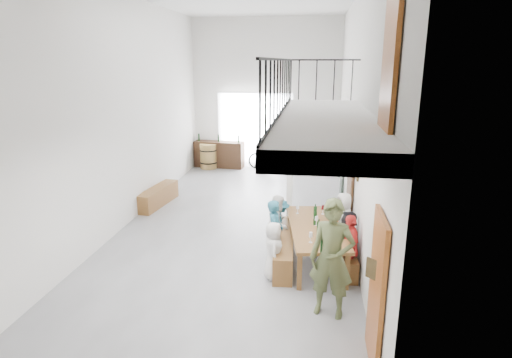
# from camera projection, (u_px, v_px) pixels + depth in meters

# --- Properties ---
(floor) EXTENTS (12.00, 12.00, 0.00)m
(floor) POSITION_uv_depth(u_px,v_px,m) (239.00, 222.00, 10.90)
(floor) COLOR slate
(floor) RESTS_ON ground
(room_walls) EXTENTS (12.00, 12.00, 12.00)m
(room_walls) POSITION_uv_depth(u_px,v_px,m) (237.00, 79.00, 9.95)
(room_walls) COLOR white
(room_walls) RESTS_ON ground
(gateway_portal) EXTENTS (2.80, 0.08, 2.80)m
(gateway_portal) POSITION_uv_depth(u_px,v_px,m) (255.00, 131.00, 16.25)
(gateway_portal) COLOR white
(gateway_portal) RESTS_ON ground
(right_wall_decor) EXTENTS (0.07, 8.28, 5.07)m
(right_wall_decor) POSITION_uv_depth(u_px,v_px,m) (358.00, 179.00, 8.30)
(right_wall_decor) COLOR #924519
(right_wall_decor) RESTS_ON ground
(balcony) EXTENTS (1.52, 5.62, 4.00)m
(balcony) POSITION_uv_depth(u_px,v_px,m) (324.00, 125.00, 6.86)
(balcony) COLOR white
(balcony) RESTS_ON ground
(tasting_table) EXTENTS (1.33, 2.57, 0.79)m
(tasting_table) POSITION_uv_depth(u_px,v_px,m) (316.00, 230.00, 8.51)
(tasting_table) COLOR brown
(tasting_table) RESTS_ON ground
(bench_inner) EXTENTS (0.47, 2.30, 0.53)m
(bench_inner) POSITION_uv_depth(u_px,v_px,m) (284.00, 247.00, 8.77)
(bench_inner) COLOR brown
(bench_inner) RESTS_ON ground
(bench_wall) EXTENTS (0.39, 1.84, 0.42)m
(bench_wall) POSITION_uv_depth(u_px,v_px,m) (345.00, 253.00, 8.62)
(bench_wall) COLOR brown
(bench_wall) RESTS_ON ground
(tableware) EXTENTS (0.84, 1.60, 0.35)m
(tableware) POSITION_uv_depth(u_px,v_px,m) (317.00, 220.00, 8.43)
(tableware) COLOR black
(tableware) RESTS_ON tasting_table
(side_bench) EXTENTS (0.63, 1.86, 0.51)m
(side_bench) POSITION_uv_depth(u_px,v_px,m) (158.00, 196.00, 12.11)
(side_bench) COLOR brown
(side_bench) RESTS_ON ground
(oak_barrel) EXTENTS (0.64, 0.64, 0.94)m
(oak_barrel) POSITION_uv_depth(u_px,v_px,m) (208.00, 156.00, 16.20)
(oak_barrel) COLOR olive
(oak_barrel) RESTS_ON ground
(serving_counter) EXTENTS (1.93, 0.72, 0.99)m
(serving_counter) POSITION_uv_depth(u_px,v_px,m) (219.00, 154.00, 16.39)
(serving_counter) COLOR #342012
(serving_counter) RESTS_ON ground
(counter_bottles) EXTENTS (1.63, 0.23, 0.28)m
(counter_bottles) POSITION_uv_depth(u_px,v_px,m) (219.00, 138.00, 16.19)
(counter_bottles) COLOR black
(counter_bottles) RESTS_ON serving_counter
(guest_left_a) EXTENTS (0.43, 0.59, 1.11)m
(guest_left_a) POSITION_uv_depth(u_px,v_px,m) (273.00, 251.00, 7.95)
(guest_left_a) COLOR silver
(guest_left_a) RESTS_ON ground
(guest_left_b) EXTENTS (0.34, 0.50, 1.33)m
(guest_left_b) POSITION_uv_depth(u_px,v_px,m) (275.00, 232.00, 8.51)
(guest_left_b) COLOR #225D72
(guest_left_b) RESTS_ON ground
(guest_left_c) EXTENTS (0.60, 0.69, 1.24)m
(guest_left_c) POSITION_uv_depth(u_px,v_px,m) (278.00, 223.00, 9.11)
(guest_left_c) COLOR silver
(guest_left_c) RESTS_ON ground
(guest_left_d) EXTENTS (0.54, 0.74, 1.03)m
(guest_left_d) POSITION_uv_depth(u_px,v_px,m) (281.00, 222.00, 9.46)
(guest_left_d) COLOR #225D72
(guest_left_d) RESTS_ON ground
(guest_right_a) EXTENTS (0.48, 0.78, 1.25)m
(guest_right_a) POSITION_uv_depth(u_px,v_px,m) (349.00, 246.00, 7.96)
(guest_right_a) COLOR red
(guest_right_a) RESTS_ON ground
(guest_right_b) EXTENTS (0.57, 1.10, 1.13)m
(guest_right_b) POSITION_uv_depth(u_px,v_px,m) (348.00, 238.00, 8.49)
(guest_right_b) COLOR black
(guest_right_b) RESTS_ON ground
(guest_right_c) EXTENTS (0.62, 0.73, 1.26)m
(guest_right_c) POSITION_uv_depth(u_px,v_px,m) (343.00, 221.00, 9.20)
(guest_right_c) COLOR silver
(guest_right_c) RESTS_ON ground
(host_standing) EXTENTS (0.80, 0.62, 1.94)m
(host_standing) POSITION_uv_depth(u_px,v_px,m) (332.00, 259.00, 6.68)
(host_standing) COLOR #47512D
(host_standing) RESTS_ON ground
(potted_plant) EXTENTS (0.41, 0.36, 0.45)m
(potted_plant) POSITION_uv_depth(u_px,v_px,m) (336.00, 212.00, 10.93)
(potted_plant) COLOR #19511A
(potted_plant) RESTS_ON ground
(bicycle_near) EXTENTS (1.80, 0.65, 0.94)m
(bicycle_near) POSITION_uv_depth(u_px,v_px,m) (272.00, 157.00, 16.08)
(bicycle_near) COLOR black
(bicycle_near) RESTS_ON ground
(bicycle_far) EXTENTS (1.64, 0.70, 0.95)m
(bicycle_far) POSITION_uv_depth(u_px,v_px,m) (277.00, 161.00, 15.40)
(bicycle_far) COLOR black
(bicycle_far) RESTS_ON ground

